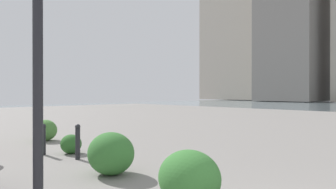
% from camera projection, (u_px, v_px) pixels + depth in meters
% --- Properties ---
extents(building_annex, '(11.80, 14.24, 30.10)m').
position_uv_depth(building_annex, '(294.00, 31.00, 63.68)').
color(building_annex, gray).
rests_on(building_annex, ground).
extents(building_highrise, '(17.88, 12.06, 40.25)m').
position_uv_depth(building_highrise, '(241.00, 26.00, 77.53)').
color(building_highrise, '#B2A899').
rests_on(building_highrise, ground).
extents(lamppost, '(0.98, 0.28, 4.06)m').
position_uv_depth(lamppost, '(38.00, 20.00, 4.20)').
color(lamppost, '#232328').
rests_on(lamppost, ground).
extents(bollard_near, '(0.13, 0.13, 0.89)m').
position_uv_depth(bollard_near, '(78.00, 141.00, 7.40)').
color(bollard_near, '#232328').
rests_on(bollard_near, ground).
extents(bollard_mid, '(0.13, 0.13, 0.84)m').
position_uv_depth(bollard_mid, '(43.00, 139.00, 7.96)').
color(bollard_mid, '#232328').
rests_on(bollard_mid, ground).
extents(shrub_low, '(1.02, 0.91, 0.86)m').
position_uv_depth(shrub_low, '(111.00, 153.00, 6.03)').
color(shrub_low, '#387533').
rests_on(shrub_low, ground).
extents(shrub_round, '(0.86, 0.77, 0.73)m').
position_uv_depth(shrub_round, '(45.00, 130.00, 10.29)').
color(shrub_round, '#477F38').
rests_on(shrub_round, ground).
extents(shrub_wide, '(0.97, 0.87, 0.82)m').
position_uv_depth(shrub_wide, '(189.00, 178.00, 4.36)').
color(shrub_wide, '#387533').
rests_on(shrub_wide, ground).
extents(shrub_tall, '(0.61, 0.55, 0.52)m').
position_uv_depth(shrub_tall, '(71.00, 144.00, 8.13)').
color(shrub_tall, '#2D6628').
rests_on(shrub_tall, ground).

